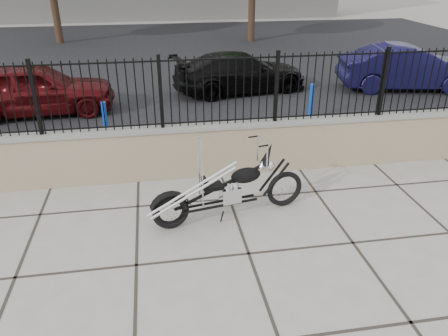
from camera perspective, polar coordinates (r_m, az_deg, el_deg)
name	(u,v)px	position (r m, az deg, el deg)	size (l,w,h in m)	color
ground_plane	(249,254)	(6.03, 3.24, -11.11)	(90.00, 90.00, 0.00)	#99968E
parking_lot	(180,59)	(17.60, -5.75, 13.97)	(30.00, 30.00, 0.00)	black
retaining_wall	(220,149)	(7.93, -0.54, 2.54)	(14.00, 0.36, 0.96)	gray
iron_fence	(220,91)	(7.56, -0.57, 10.06)	(14.00, 0.08, 1.20)	black
chopper_motorcycle	(227,177)	(6.45, 0.44, -1.15)	(2.32, 0.41, 1.39)	black
car_red	(36,89)	(12.00, -23.34, 9.46)	(1.51, 3.76, 1.28)	#4B0A0D
car_black	(240,72)	(13.03, 2.16, 12.39)	(1.60, 3.93, 1.14)	black
car_blue	(407,68)	(14.31, 22.82, 11.99)	(1.37, 3.93, 1.30)	#100E36
bollard_a	(105,122)	(9.72, -15.22, 5.85)	(0.10, 0.10, 0.87)	blue
bollard_b	(311,102)	(10.82, 11.31, 8.40)	(0.11, 0.11, 0.90)	#0D30D0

